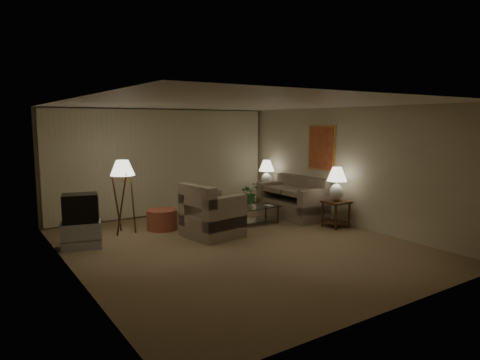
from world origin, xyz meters
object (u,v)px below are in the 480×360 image
object	(u,v)px
sofa	(292,201)
tv_cabinet	(82,235)
table_lamp_near	(337,181)
coffee_table	(255,212)
vase	(250,204)
table_lamp_far	(267,171)
side_table_far	(266,194)
floor_lamp	(123,195)
crt_tv	(80,208)
side_table_near	(336,209)
armchair	(212,216)
ottoman	(162,219)

from	to	relation	value
sofa	tv_cabinet	bearing A→B (deg)	-92.05
table_lamp_near	coffee_table	world-z (taller)	table_lamp_near
table_lamp_near	vase	size ratio (longest dim) A/B	4.61
table_lamp_far	side_table_far	bearing A→B (deg)	0.00
table_lamp_near	floor_lamp	world-z (taller)	floor_lamp
crt_tv	tv_cabinet	bearing A→B (deg)	0.00
coffee_table	side_table_near	bearing A→B (deg)	-42.70
floor_lamp	armchair	bearing A→B (deg)	-41.21
table_lamp_near	floor_lamp	size ratio (longest dim) A/B	0.49
sofa	side_table_far	xyz separation A→B (m)	(0.15, 1.25, -0.00)
table_lamp_near	side_table_far	bearing A→B (deg)	90.00
table_lamp_far	vase	xyz separation A→B (m)	(-1.50, -1.35, -0.53)
sofa	ottoman	xyz separation A→B (m)	(-3.21, 0.64, -0.18)
coffee_table	side_table_far	bearing A→B (deg)	44.90
sofa	ottoman	size ratio (longest dim) A/B	2.69
ottoman	side_table_near	bearing A→B (deg)	-30.69
tv_cabinet	ottoman	size ratio (longest dim) A/B	1.21
table_lamp_far	vase	size ratio (longest dim) A/B	4.39
table_lamp_far	tv_cabinet	world-z (taller)	table_lamp_far
tv_cabinet	floor_lamp	world-z (taller)	floor_lamp
side_table_far	coffee_table	distance (m)	1.92
armchair	table_lamp_far	bearing A→B (deg)	-65.14
coffee_table	crt_tv	world-z (taller)	crt_tv
tv_cabinet	ottoman	distance (m)	1.90
table_lamp_near	ottoman	bearing A→B (deg)	149.31
sofa	side_table_far	distance (m)	1.26
armchair	floor_lamp	bearing A→B (deg)	41.00
floor_lamp	tv_cabinet	bearing A→B (deg)	-149.46
floor_lamp	ottoman	xyz separation A→B (m)	(0.81, -0.12, -0.60)
armchair	crt_tv	world-z (taller)	crt_tv
armchair	coffee_table	distance (m)	1.44
coffee_table	tv_cabinet	bearing A→B (deg)	176.12
crt_tv	floor_lamp	world-z (taller)	floor_lamp
vase	table_lamp_near	bearing A→B (deg)	-39.72
side_table_far	floor_lamp	bearing A→B (deg)	-173.41
table_lamp_far	ottoman	xyz separation A→B (m)	(-3.36, -0.61, -0.81)
side_table_near	table_lamp_near	size ratio (longest dim) A/B	0.78
ottoman	vase	size ratio (longest dim) A/B	4.00
armchair	floor_lamp	xyz separation A→B (m)	(-1.44, 1.26, 0.38)
side_table_near	table_lamp_far	size ratio (longest dim) A/B	0.82
armchair	table_lamp_far	xyz separation A→B (m)	(2.72, 1.75, 0.59)
side_table_far	coffee_table	xyz separation A→B (m)	(-1.35, -1.35, -0.12)
side_table_far	vase	distance (m)	2.02
armchair	side_table_near	distance (m)	2.86
coffee_table	floor_lamp	distance (m)	3.00
coffee_table	floor_lamp	xyz separation A→B (m)	(-2.81, 0.87, 0.55)
sofa	vase	distance (m)	1.36
coffee_table	table_lamp_near	bearing A→B (deg)	-42.70
sofa	armchair	xyz separation A→B (m)	(-2.57, -0.50, 0.04)
sofa	armchair	world-z (taller)	armchair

